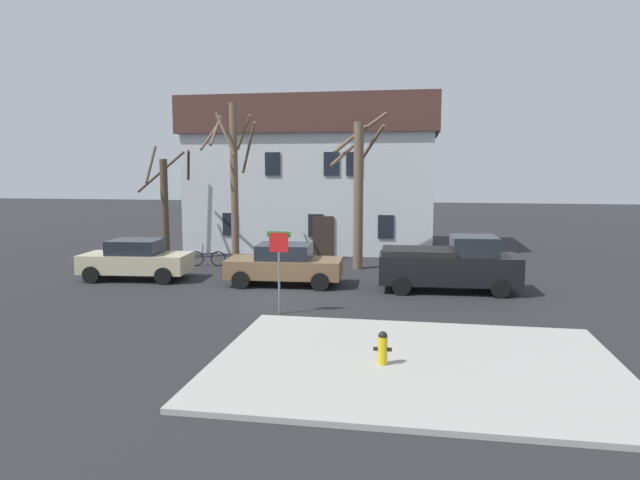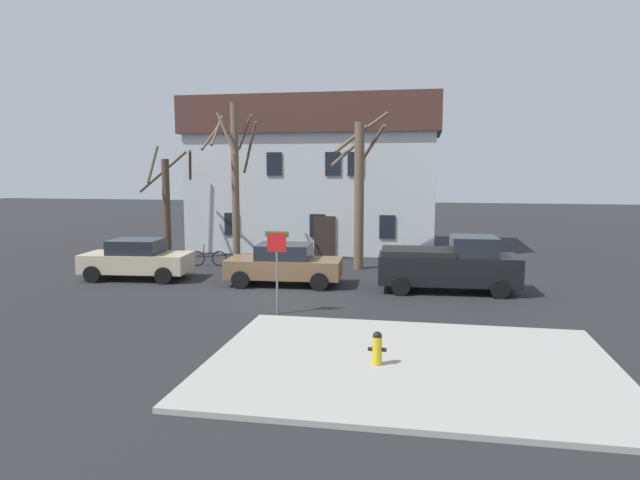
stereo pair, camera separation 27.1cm
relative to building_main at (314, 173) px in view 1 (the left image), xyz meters
The scene contains 12 objects.
ground_plane 13.43m from the building_main, 86.33° to the right, with size 120.00×120.00×0.00m, color #262628.
sidewalk_slab 20.65m from the building_main, 72.79° to the right, with size 9.27×6.90×0.12m, color #A8A59E.
building_main is the anchor object (origin of this frame).
tree_bare_near 8.65m from the building_main, 140.28° to the right, with size 3.38×2.45×5.70m.
tree_bare_mid 7.24m from the building_main, 110.39° to the right, with size 2.38×2.27×7.54m.
tree_bare_far 7.34m from the building_main, 63.45° to the right, with size 2.49×1.71×7.14m.
car_beige_sedan 12.53m from the building_main, 116.79° to the right, with size 4.49×2.39×1.66m.
car_brown_sedan 11.35m from the building_main, 85.55° to the right, with size 4.55×2.30×1.62m.
pickup_truck_black 13.38m from the building_main, 56.53° to the right, with size 5.17×2.37×2.07m.
fire_hydrant 20.68m from the building_main, 75.07° to the right, with size 0.42×0.22×0.77m.
street_sign_pole 15.52m from the building_main, 83.50° to the right, with size 0.76×0.07×2.61m.
bicycle_leaning 9.00m from the building_main, 117.60° to the right, with size 1.74×0.32×1.03m.
Camera 1 is at (5.16, -19.37, 4.51)m, focal length 31.76 mm.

